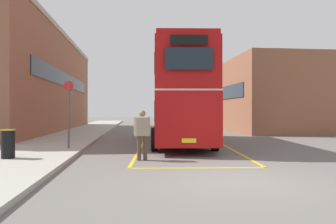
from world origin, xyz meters
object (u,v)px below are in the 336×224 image
(pedestrian_boarding, at_px, (142,131))
(litter_bin, at_px, (8,144))
(bus_stop_sign, at_px, (69,108))
(single_deck_bus, at_px, (176,112))
(double_decker_bus, at_px, (180,96))

(pedestrian_boarding, height_order, litter_bin, pedestrian_boarding)
(litter_bin, height_order, bus_stop_sign, bus_stop_sign)
(single_deck_bus, bearing_deg, bus_stop_sign, -108.63)
(litter_bin, bearing_deg, double_decker_bus, 40.64)
(pedestrian_boarding, xyz_separation_m, litter_bin, (-4.42, -0.01, -0.39))
(litter_bin, xyz_separation_m, bus_stop_sign, (1.37, 2.80, 1.22))
(double_decker_bus, distance_m, pedestrian_boarding, 6.18)
(litter_bin, distance_m, bus_stop_sign, 3.35)
(single_deck_bus, relative_size, bus_stop_sign, 3.14)
(double_decker_bus, relative_size, bus_stop_sign, 3.75)
(double_decker_bus, relative_size, pedestrian_boarding, 6.16)
(litter_bin, relative_size, bus_stop_sign, 0.34)
(pedestrian_boarding, distance_m, bus_stop_sign, 4.21)
(bus_stop_sign, bearing_deg, litter_bin, -116.08)
(double_decker_bus, height_order, pedestrian_boarding, double_decker_bus)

